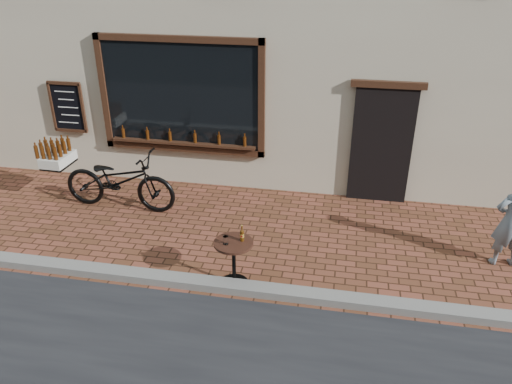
# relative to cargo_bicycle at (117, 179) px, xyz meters

# --- Properties ---
(ground) EXTENTS (90.00, 90.00, 0.00)m
(ground) POSITION_rel_cargo_bicycle_xyz_m (2.82, -2.24, -0.58)
(ground) COLOR #552F1B
(ground) RESTS_ON ground
(kerb) EXTENTS (90.00, 0.25, 0.12)m
(kerb) POSITION_rel_cargo_bicycle_xyz_m (2.82, -2.04, -0.52)
(kerb) COLOR slate
(kerb) RESTS_ON ground
(cargo_bicycle) EXTENTS (2.56, 0.81, 1.21)m
(cargo_bicycle) POSITION_rel_cargo_bicycle_xyz_m (0.00, 0.00, 0.00)
(cargo_bicycle) COLOR black
(cargo_bicycle) RESTS_ON ground
(bistro_table) EXTENTS (0.56, 0.56, 0.97)m
(bistro_table) POSITION_rel_cargo_bicycle_xyz_m (2.63, -1.89, -0.06)
(bistro_table) COLOR black
(bistro_table) RESTS_ON ground
(pedestrian) EXTENTS (0.60, 0.44, 1.50)m
(pedestrian) POSITION_rel_cargo_bicycle_xyz_m (6.60, -0.61, 0.18)
(pedestrian) COLOR gray
(pedestrian) RESTS_ON ground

